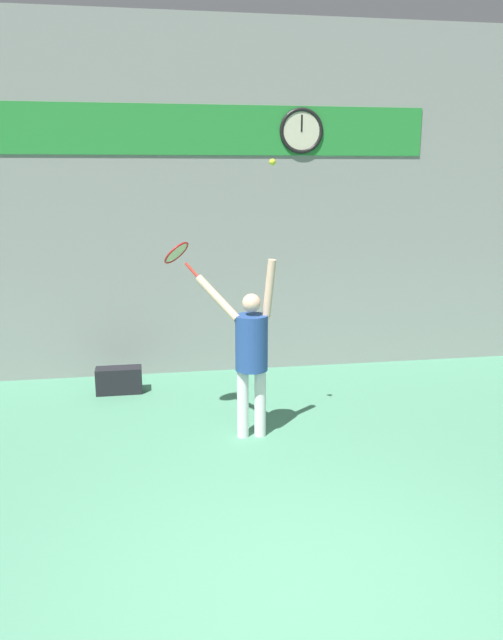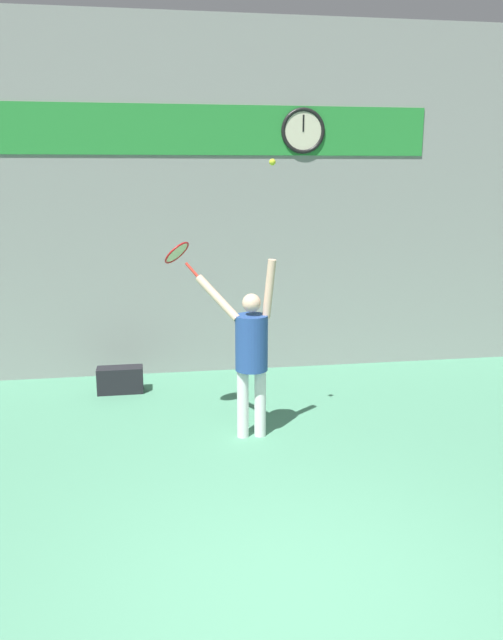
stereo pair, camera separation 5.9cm
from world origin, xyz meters
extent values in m
plane|color=#4C8C6B|center=(0.00, 0.00, 0.00)|extent=(18.00, 18.00, 0.00)
cube|color=gray|center=(0.00, 5.35, 2.50)|extent=(18.00, 0.10, 5.00)
cube|color=#288C38|center=(0.00, 5.29, 3.49)|extent=(6.03, 0.02, 0.67)
cylinder|color=beige|center=(1.22, 5.27, 3.49)|extent=(0.57, 0.02, 0.57)
torus|color=black|center=(1.22, 5.27, 3.49)|extent=(0.63, 0.06, 0.63)
cube|color=black|center=(1.22, 5.25, 3.59)|extent=(0.02, 0.01, 0.23)
cylinder|color=white|center=(0.01, 2.84, 0.39)|extent=(0.13, 0.13, 0.79)
cylinder|color=white|center=(0.21, 2.84, 0.39)|extent=(0.13, 0.13, 0.79)
cylinder|color=#26478C|center=(0.11, 2.84, 1.10)|extent=(0.36, 0.36, 0.62)
sphere|color=beige|center=(0.11, 2.84, 1.54)|extent=(0.20, 0.20, 0.20)
cylinder|color=beige|center=(0.30, 2.81, 1.70)|extent=(0.18, 0.17, 0.65)
cylinder|color=beige|center=(-0.25, 2.99, 1.58)|extent=(0.48, 0.42, 0.48)
cylinder|color=red|center=(-0.50, 3.19, 1.86)|extent=(0.17, 0.13, 0.17)
torus|color=red|center=(-0.66, 3.31, 2.04)|extent=(0.40, 0.42, 0.26)
cylinder|color=beige|center=(-0.66, 3.31, 2.04)|extent=(0.34, 0.36, 0.22)
sphere|color=#CCDB2D|center=(0.31, 2.74, 3.02)|extent=(0.07, 0.07, 0.07)
cube|color=black|center=(-1.43, 4.54, 0.18)|extent=(0.61, 0.25, 0.35)
camera|label=1|loc=(-0.97, -3.66, 2.92)|focal=35.00mm
camera|label=2|loc=(-0.91, -3.67, 2.92)|focal=35.00mm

